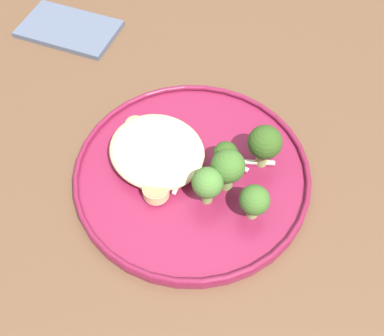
# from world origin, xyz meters

# --- Properties ---
(wooden_dining_table) EXTENTS (1.40, 1.00, 0.74)m
(wooden_dining_table) POSITION_xyz_m (0.00, 0.00, 0.66)
(wooden_dining_table) COLOR brown
(wooden_dining_table) RESTS_ON ground
(dinner_plate) EXTENTS (0.29, 0.29, 0.02)m
(dinner_plate) POSITION_xyz_m (0.06, 0.04, 0.75)
(dinner_plate) COLOR maroon
(dinner_plate) RESTS_ON wooden_dining_table
(noodle_bed) EXTENTS (0.12, 0.11, 0.03)m
(noodle_bed) POSITION_xyz_m (0.10, 0.05, 0.77)
(noodle_bed) COLOR beige
(noodle_bed) RESTS_ON dinner_plate
(seared_scallop_half_hidden) EXTENTS (0.03, 0.03, 0.01)m
(seared_scallop_half_hidden) POSITION_xyz_m (0.09, 0.08, 0.76)
(seared_scallop_half_hidden) COLOR #E5C689
(seared_scallop_half_hidden) RESTS_ON dinner_plate
(seared_scallop_tiny_bay) EXTENTS (0.03, 0.03, 0.02)m
(seared_scallop_tiny_bay) POSITION_xyz_m (0.07, 0.09, 0.76)
(seared_scallop_tiny_bay) COLOR #DBB77A
(seared_scallop_tiny_bay) RESTS_ON dinner_plate
(seared_scallop_rear_pale) EXTENTS (0.03, 0.03, 0.01)m
(seared_scallop_rear_pale) POSITION_xyz_m (0.08, 0.06, 0.76)
(seared_scallop_rear_pale) COLOR #E5C689
(seared_scallop_rear_pale) RESTS_ON dinner_plate
(seared_scallop_front_small) EXTENTS (0.03, 0.03, 0.01)m
(seared_scallop_front_small) POSITION_xyz_m (0.15, 0.04, 0.76)
(seared_scallop_front_small) COLOR #E5C689
(seared_scallop_front_small) RESTS_ON dinner_plate
(seared_scallop_large_seared) EXTENTS (0.02, 0.02, 0.02)m
(seared_scallop_large_seared) POSITION_xyz_m (0.07, 0.04, 0.76)
(seared_scallop_large_seared) COLOR #DBB77A
(seared_scallop_large_seared) RESTS_ON dinner_plate
(seared_scallop_tilted_round) EXTENTS (0.03, 0.03, 0.02)m
(seared_scallop_tilted_round) POSITION_xyz_m (0.11, 0.07, 0.76)
(seared_scallop_tilted_round) COLOR #E5C689
(seared_scallop_tilted_round) RESTS_ON dinner_plate
(broccoli_floret_beside_noodles) EXTENTS (0.04, 0.04, 0.06)m
(broccoli_floret_beside_noodles) POSITION_xyz_m (0.01, 0.03, 0.79)
(broccoli_floret_beside_noodles) COLOR #7A994C
(broccoli_floret_beside_noodles) RESTS_ON dinner_plate
(broccoli_floret_left_leaning) EXTENTS (0.04, 0.04, 0.05)m
(broccoli_floret_left_leaning) POSITION_xyz_m (0.02, 0.06, 0.78)
(broccoli_floret_left_leaning) COLOR #7A994C
(broccoli_floret_left_leaning) RESTS_ON dinner_plate
(broccoli_floret_rear_charred) EXTENTS (0.03, 0.03, 0.05)m
(broccoli_floret_rear_charred) POSITION_xyz_m (-0.04, 0.04, 0.78)
(broccoli_floret_rear_charred) COLOR #89A356
(broccoli_floret_rear_charred) RESTS_ON dinner_plate
(broccoli_floret_tall_stalk) EXTENTS (0.04, 0.04, 0.06)m
(broccoli_floret_tall_stalk) POSITION_xyz_m (-0.00, -0.03, 0.79)
(broccoli_floret_tall_stalk) COLOR #89A356
(broccoli_floret_tall_stalk) RESTS_ON dinner_plate
(broccoli_floret_center_pile) EXTENTS (0.03, 0.03, 0.04)m
(broccoli_floret_center_pile) POSITION_xyz_m (0.03, 0.01, 0.78)
(broccoli_floret_center_pile) COLOR #7A994C
(broccoli_floret_center_pile) RESTS_ON dinner_plate
(onion_sliver_short_strip) EXTENTS (0.03, 0.03, 0.00)m
(onion_sliver_short_strip) POSITION_xyz_m (-0.00, -0.02, 0.75)
(onion_sliver_short_strip) COLOR silver
(onion_sliver_short_strip) RESTS_ON dinner_plate
(onion_sliver_pale_crescent) EXTENTS (0.02, 0.05, 0.00)m
(onion_sliver_pale_crescent) POSITION_xyz_m (0.06, 0.05, 0.75)
(onion_sliver_pale_crescent) COLOR silver
(onion_sliver_pale_crescent) RESTS_ON dinner_plate
(onion_sliver_long_sliver) EXTENTS (0.05, 0.02, 0.00)m
(onion_sliver_long_sliver) POSITION_xyz_m (0.03, -0.00, 0.75)
(onion_sliver_long_sliver) COLOR silver
(onion_sliver_long_sliver) RESTS_ON dinner_plate
(folded_napkin) EXTENTS (0.17, 0.14, 0.01)m
(folded_napkin) POSITION_xyz_m (0.38, -0.05, 0.74)
(folded_napkin) COLOR #4C566B
(folded_napkin) RESTS_ON wooden_dining_table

